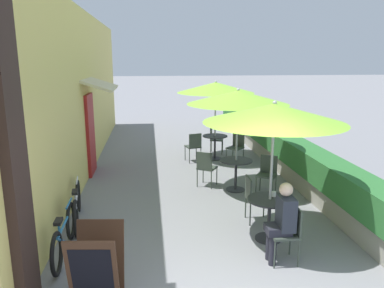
% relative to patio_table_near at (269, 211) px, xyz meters
% --- Properties ---
extents(cafe_facade_wall, '(0.98, 13.66, 4.20)m').
position_rel_patio_table_near_xyz_m(cafe_facade_wall, '(-3.66, 4.73, 1.57)').
color(cafe_facade_wall, '#E0CC6B').
rests_on(cafe_facade_wall, ground_plane).
extents(planter_hedge, '(0.60, 12.66, 1.01)m').
position_rel_patio_table_near_xyz_m(planter_hedge, '(1.64, 4.77, 0.02)').
color(planter_hedge, gray).
rests_on(planter_hedge, ground_plane).
extents(patio_table_near, '(0.75, 0.75, 0.73)m').
position_rel_patio_table_near_xyz_m(patio_table_near, '(0.00, 0.00, 0.00)').
color(patio_table_near, '#28282D').
rests_on(patio_table_near, ground_plane).
extents(patio_umbrella_near, '(2.26, 2.26, 2.36)m').
position_rel_patio_table_near_xyz_m(patio_umbrella_near, '(-0.00, 0.00, 1.64)').
color(patio_umbrella_near, '#B7B7BC').
rests_on(patio_umbrella_near, ground_plane).
extents(cafe_chair_near_left, '(0.41, 0.41, 0.87)m').
position_rel_patio_table_near_xyz_m(cafe_chair_near_left, '(0.07, -0.71, -0.00)').
color(cafe_chair_near_left, '#384238').
rests_on(cafe_chair_near_left, ground_plane).
extents(seated_patron_near_left, '(0.40, 0.34, 1.25)m').
position_rel_patio_table_near_xyz_m(seated_patron_near_left, '(-0.05, -0.71, 0.17)').
color(seated_patron_near_left, '#23232D').
rests_on(seated_patron_near_left, ground_plane).
extents(cafe_chair_near_right, '(0.41, 0.41, 0.87)m').
position_rel_patio_table_near_xyz_m(cafe_chair_near_right, '(-0.07, 0.71, -0.00)').
color(cafe_chair_near_right, '#384238').
rests_on(cafe_chair_near_right, ground_plane).
extents(coffee_cup_near, '(0.07, 0.07, 0.09)m').
position_rel_patio_table_near_xyz_m(coffee_cup_near, '(0.10, 0.10, 0.25)').
color(coffee_cup_near, white).
rests_on(coffee_cup_near, patio_table_near).
extents(patio_table_mid, '(0.75, 0.75, 0.73)m').
position_rel_patio_table_near_xyz_m(patio_table_mid, '(-0.01, 2.44, 0.00)').
color(patio_table_mid, '#28282D').
rests_on(patio_table_mid, ground_plane).
extents(patio_umbrella_mid, '(2.26, 2.26, 2.36)m').
position_rel_patio_table_near_xyz_m(patio_umbrella_mid, '(-0.01, 2.44, 1.64)').
color(patio_umbrella_mid, '#B7B7BC').
rests_on(patio_umbrella_mid, ground_plane).
extents(cafe_chair_mid_left, '(0.55, 0.55, 0.87)m').
position_rel_patio_table_near_xyz_m(cafe_chair_mid_left, '(0.64, 2.13, -0.00)').
color(cafe_chair_mid_left, '#384238').
rests_on(cafe_chair_mid_left, ground_plane).
extents(cafe_chair_mid_right, '(0.55, 0.55, 0.87)m').
position_rel_patio_table_near_xyz_m(cafe_chair_mid_right, '(-0.66, 2.74, -0.00)').
color(cafe_chair_mid_right, '#384238').
rests_on(cafe_chair_mid_right, ground_plane).
extents(patio_table_far, '(0.75, 0.75, 0.73)m').
position_rel_patio_table_near_xyz_m(patio_table_far, '(-0.02, 5.19, 0.00)').
color(patio_table_far, '#28282D').
rests_on(patio_table_far, ground_plane).
extents(patio_umbrella_far, '(2.26, 2.26, 2.36)m').
position_rel_patio_table_near_xyz_m(patio_umbrella_far, '(-0.02, 5.19, 1.64)').
color(patio_umbrella_far, '#B7B7BC').
rests_on(patio_umbrella_far, ground_plane).
extents(cafe_chair_far_left, '(0.57, 0.57, 0.87)m').
position_rel_patio_table_near_xyz_m(cafe_chair_far_left, '(0.54, 4.74, -0.00)').
color(cafe_chair_far_left, '#384238').
rests_on(cafe_chair_far_left, ground_plane).
extents(cafe_chair_far_right, '(0.49, 0.49, 0.87)m').
position_rel_patio_table_near_xyz_m(cafe_chair_far_right, '(0.09, 5.90, -0.00)').
color(cafe_chair_far_right, '#384238').
rests_on(cafe_chair_far_right, ground_plane).
extents(cafe_chair_far_back, '(0.49, 0.49, 0.87)m').
position_rel_patio_table_near_xyz_m(cafe_chair_far_back, '(-0.69, 4.93, -0.00)').
color(cafe_chair_far_back, '#384238').
rests_on(cafe_chair_far_back, ground_plane).
extents(bicycle_leaning, '(0.11, 1.74, 0.72)m').
position_rel_patio_table_near_xyz_m(bicycle_leaning, '(-3.31, -0.14, -0.18)').
color(bicycle_leaning, black).
rests_on(bicycle_leaning, ground_plane).
extents(bicycle_second, '(0.30, 1.75, 0.74)m').
position_rel_patio_table_near_xyz_m(bicycle_second, '(-3.33, 1.03, -0.18)').
color(bicycle_second, black).
rests_on(bicycle_second, ground_plane).
extents(menu_board, '(0.67, 0.69, 1.00)m').
position_rel_patio_table_near_xyz_m(menu_board, '(-2.64, -1.40, -0.02)').
color(menu_board, '#422819').
rests_on(menu_board, ground_plane).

